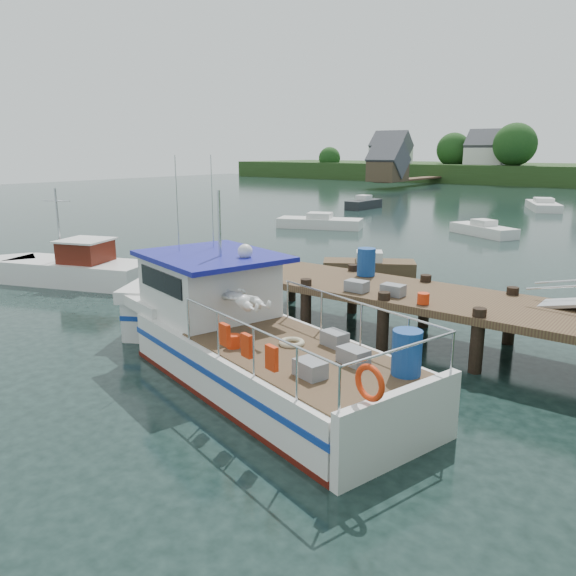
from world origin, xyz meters
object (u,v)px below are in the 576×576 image
Objects in this scene: work_boat at (71,268)px; lobster_boat at (238,335)px; moored_e at (364,203)px; moored_a at (320,222)px; moored_rowboat at (369,268)px; moored_d at (543,205)px; moored_b at (483,230)px.

lobster_boat is at bearing -33.69° from work_boat.
lobster_boat is at bearing -74.68° from moored_e.
work_boat is at bearing -178.15° from lobster_boat.
moored_a is (-1.29, 19.52, -0.21)m from work_boat.
moored_rowboat is 15.27m from moored_a.
lobster_boat reaches higher than work_boat.
moored_rowboat is at bearing 118.91° from lobster_boat.
moored_b is at bearing -80.14° from moored_d.
moored_d is (-1.00, 18.58, 0.03)m from moored_b.
moored_e is at bearing 79.38° from work_boat.
moored_b is 1.08× the size of moored_e.
moored_e is at bearing 131.04° from lobster_boat.
work_boat reaches higher than moored_a.
work_boat reaches higher than moored_rowboat.
work_boat is at bearing -117.28° from moored_b.
lobster_boat is 25.79m from moored_b.
moored_d is at bearing 86.79° from moored_b.
lobster_boat is 11.29m from moored_rowboat.
moored_rowboat is (-2.64, 10.97, -0.52)m from lobster_boat.
moored_rowboat is 14.66m from moored_b.
moored_d is at bearing 59.21° from work_boat.
moored_b is at bearing -45.31° from moored_e.
lobster_boat reaches higher than moored_b.
lobster_boat is 2.25× the size of moored_b.
moored_e is (-5.53, 32.83, -0.15)m from work_boat.
work_boat is at bearing -90.80° from moored_e.
moored_rowboat is 0.65× the size of moored_a.
lobster_boat is 2.42× the size of moored_e.
work_boat is 1.07× the size of moored_d.
moored_b is at bearing 16.92° from moored_a.
moored_d is (-3.83, 44.21, -0.53)m from lobster_boat.
work_boat is 19.56m from moored_a.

